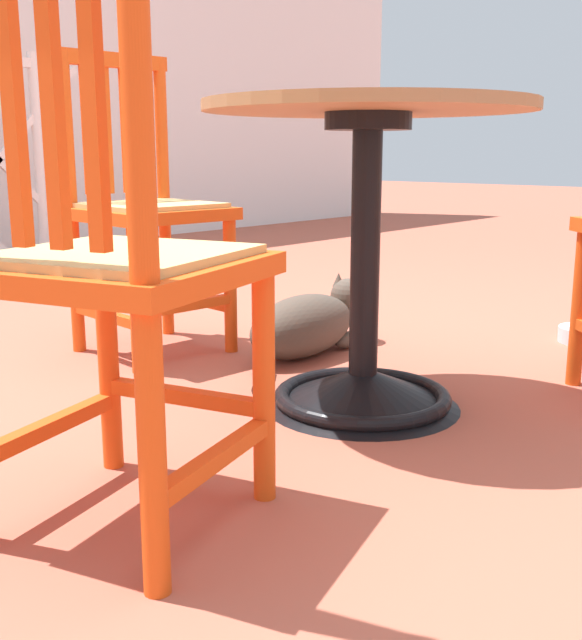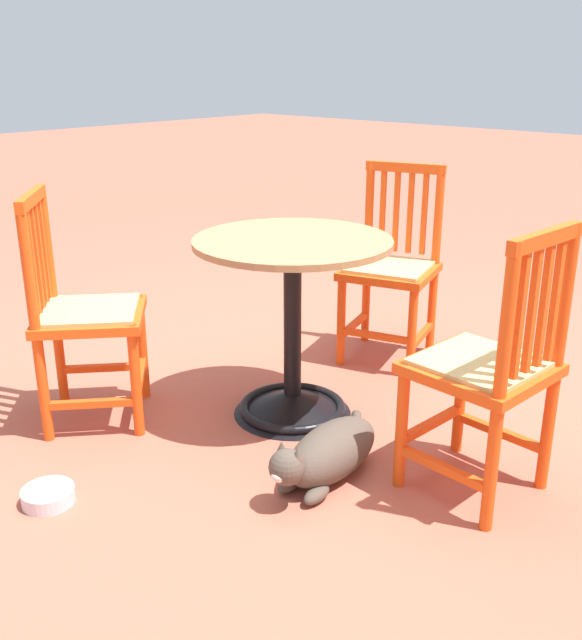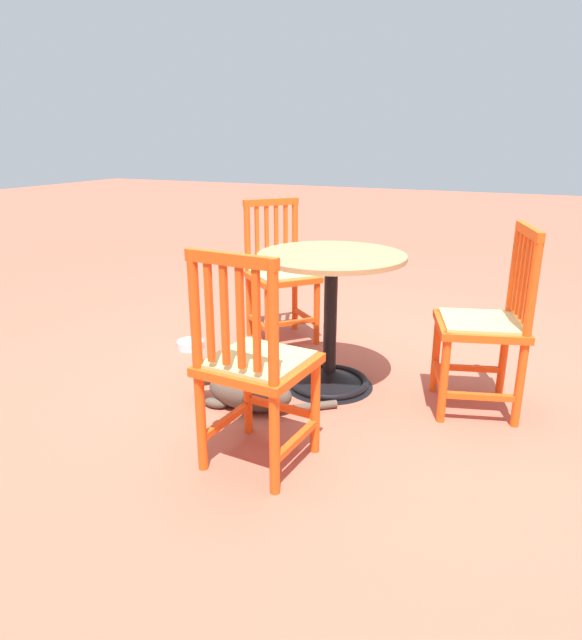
{
  "view_description": "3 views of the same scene",
  "coord_description": "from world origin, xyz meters",
  "px_view_note": "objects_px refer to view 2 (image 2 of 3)",
  "views": [
    {
      "loc": [
        -1.37,
        -1.14,
        0.62
      ],
      "look_at": [
        -0.02,
        0.06,
        0.22
      ],
      "focal_mm": 43.08,
      "sensor_mm": 36.0,
      "label": 1
    },
    {
      "loc": [
        2.09,
        1.73,
        1.37
      ],
      "look_at": [
        0.11,
        -0.06,
        0.41
      ],
      "focal_mm": 40.94,
      "sensor_mm": 36.0,
      "label": 2
    },
    {
      "loc": [
        -0.88,
        2.57,
        1.3
      ],
      "look_at": [
        0.26,
        0.07,
        0.4
      ],
      "focal_mm": 31.51,
      "sensor_mm": 36.0,
      "label": 3
    }
  ],
  "objects_px": {
    "orange_chair_facing_out": "(392,270)",
    "orange_chair_near_fence": "(488,371)",
    "orange_chair_by_planter": "(83,316)",
    "tabby_cat": "(326,455)",
    "cafe_table": "(292,348)",
    "pet_water_bowl": "(48,496)"
  },
  "relations": [
    {
      "from": "tabby_cat",
      "to": "pet_water_bowl",
      "type": "height_order",
      "value": "tabby_cat"
    },
    {
      "from": "cafe_table",
      "to": "orange_chair_by_planter",
      "type": "bearing_deg",
      "value": -45.37
    },
    {
      "from": "cafe_table",
      "to": "orange_chair_near_fence",
      "type": "distance_m",
      "value": 0.85
    },
    {
      "from": "orange_chair_near_fence",
      "to": "orange_chair_by_planter",
      "type": "bearing_deg",
      "value": -68.08
    },
    {
      "from": "orange_chair_near_fence",
      "to": "pet_water_bowl",
      "type": "distance_m",
      "value": 1.48
    },
    {
      "from": "orange_chair_by_planter",
      "to": "orange_chair_near_fence",
      "type": "bearing_deg",
      "value": 111.92
    },
    {
      "from": "orange_chair_by_planter",
      "to": "orange_chair_facing_out",
      "type": "bearing_deg",
      "value": 159.2
    },
    {
      "from": "cafe_table",
      "to": "orange_chair_by_planter",
      "type": "distance_m",
      "value": 0.82
    },
    {
      "from": "orange_chair_facing_out",
      "to": "tabby_cat",
      "type": "distance_m",
      "value": 1.22
    },
    {
      "from": "orange_chair_facing_out",
      "to": "tabby_cat",
      "type": "xyz_separation_m",
      "value": [
        1.07,
        0.49,
        -0.34
      ]
    },
    {
      "from": "cafe_table",
      "to": "orange_chair_facing_out",
      "type": "height_order",
      "value": "orange_chair_facing_out"
    },
    {
      "from": "orange_chair_by_planter",
      "to": "orange_chair_near_fence",
      "type": "distance_m",
      "value": 1.52
    },
    {
      "from": "cafe_table",
      "to": "orange_chair_facing_out",
      "type": "xyz_separation_m",
      "value": [
        -0.77,
        -0.07,
        0.15
      ]
    },
    {
      "from": "orange_chair_by_planter",
      "to": "cafe_table",
      "type": "bearing_deg",
      "value": 134.63
    },
    {
      "from": "orange_chair_near_fence",
      "to": "tabby_cat",
      "type": "distance_m",
      "value": 0.61
    },
    {
      "from": "orange_chair_facing_out",
      "to": "orange_chair_by_planter",
      "type": "distance_m",
      "value": 1.43
    },
    {
      "from": "pet_water_bowl",
      "to": "orange_chair_facing_out",
      "type": "bearing_deg",
      "value": 176.97
    },
    {
      "from": "orange_chair_facing_out",
      "to": "orange_chair_near_fence",
      "type": "distance_m",
      "value": 1.19
    },
    {
      "from": "tabby_cat",
      "to": "pet_water_bowl",
      "type": "xyz_separation_m",
      "value": [
        0.71,
        -0.58,
        -0.07
      ]
    },
    {
      "from": "orange_chair_facing_out",
      "to": "orange_chair_by_planter",
      "type": "bearing_deg",
      "value": -20.8
    },
    {
      "from": "orange_chair_facing_out",
      "to": "pet_water_bowl",
      "type": "distance_m",
      "value": 1.83
    },
    {
      "from": "orange_chair_facing_out",
      "to": "orange_chair_near_fence",
      "type": "height_order",
      "value": "same"
    }
  ]
}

